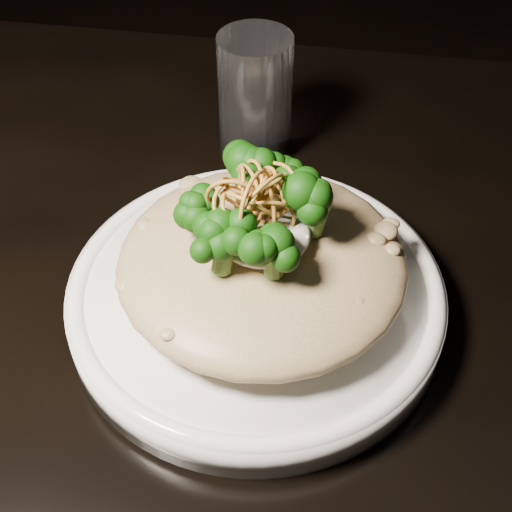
# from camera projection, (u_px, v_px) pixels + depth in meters

# --- Properties ---
(table) EXTENTS (1.10, 0.80, 0.75)m
(table) POSITION_uv_depth(u_px,v_px,m) (274.00, 401.00, 0.55)
(table) COLOR black
(table) RESTS_ON ground
(plate) EXTENTS (0.26, 0.26, 0.03)m
(plate) POSITION_uv_depth(u_px,v_px,m) (256.00, 298.00, 0.50)
(plate) COLOR white
(plate) RESTS_ON table
(risotto) EXTENTS (0.19, 0.19, 0.04)m
(risotto) POSITION_uv_depth(u_px,v_px,m) (262.00, 262.00, 0.47)
(risotto) COLOR brown
(risotto) RESTS_ON plate
(broccoli) EXTENTS (0.12, 0.12, 0.04)m
(broccoli) POSITION_uv_depth(u_px,v_px,m) (249.00, 210.00, 0.45)
(broccoli) COLOR black
(broccoli) RESTS_ON risotto
(cheese) EXTENTS (0.06, 0.06, 0.02)m
(cheese) POSITION_uv_depth(u_px,v_px,m) (263.00, 234.00, 0.45)
(cheese) COLOR white
(cheese) RESTS_ON risotto
(shallots) EXTENTS (0.05, 0.05, 0.03)m
(shallots) POSITION_uv_depth(u_px,v_px,m) (252.00, 196.00, 0.44)
(shallots) COLOR #91541E
(shallots) RESTS_ON cheese
(drinking_glass) EXTENTS (0.07, 0.07, 0.11)m
(drinking_glass) POSITION_uv_depth(u_px,v_px,m) (255.00, 97.00, 0.60)
(drinking_glass) COLOR silver
(drinking_glass) RESTS_ON table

